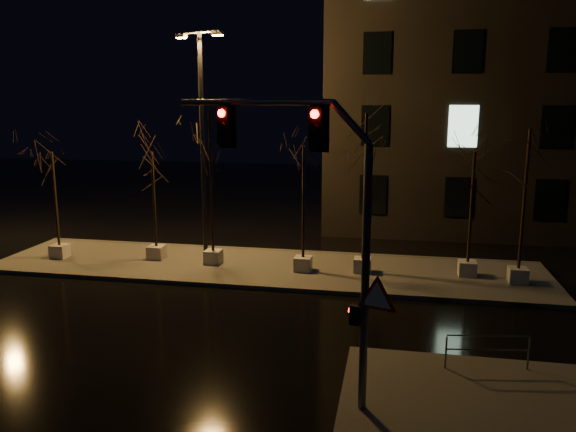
# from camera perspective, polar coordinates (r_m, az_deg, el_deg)

# --- Properties ---
(ground) EXTENTS (90.00, 90.00, 0.00)m
(ground) POSITION_cam_1_polar(r_m,az_deg,el_deg) (17.21, -7.06, -11.06)
(ground) COLOR black
(ground) RESTS_ON ground
(median) EXTENTS (22.00, 5.00, 0.15)m
(median) POSITION_cam_1_polar(r_m,az_deg,el_deg) (22.63, -2.40, -5.22)
(median) COLOR #4F4D46
(median) RESTS_ON ground
(sidewalk_corner) EXTENTS (7.00, 5.00, 0.15)m
(sidewalk_corner) POSITION_cam_1_polar(r_m,az_deg,el_deg) (13.52, 21.11, -18.05)
(sidewalk_corner) COLOR #4F4D46
(sidewalk_corner) RESTS_ON ground
(building) EXTENTS (25.00, 12.00, 15.00)m
(building) POSITION_cam_1_polar(r_m,az_deg,el_deg) (34.31, 26.66, 11.82)
(building) COLOR black
(building) RESTS_ON ground
(tree_0) EXTENTS (1.80, 1.80, 4.57)m
(tree_0) POSITION_cam_1_polar(r_m,az_deg,el_deg) (25.00, -22.72, 3.80)
(tree_0) COLOR #BBB6AE
(tree_0) RESTS_ON median
(tree_1) EXTENTS (1.80, 1.80, 4.59)m
(tree_1) POSITION_cam_1_polar(r_m,az_deg,el_deg) (23.51, -13.56, 3.97)
(tree_1) COLOR #BBB6AE
(tree_1) RESTS_ON median
(tree_2) EXTENTS (1.80, 1.80, 6.28)m
(tree_2) POSITION_cam_1_polar(r_m,az_deg,el_deg) (22.23, -7.91, 7.09)
(tree_2) COLOR #BBB6AE
(tree_2) RESTS_ON median
(tree_3) EXTENTS (1.80, 1.80, 4.97)m
(tree_3) POSITION_cam_1_polar(r_m,az_deg,el_deg) (21.14, 1.58, 4.27)
(tree_3) COLOR #BBB6AE
(tree_3) RESTS_ON median
(tree_4) EXTENTS (1.80, 1.80, 6.21)m
(tree_4) POSITION_cam_1_polar(r_m,az_deg,el_deg) (21.06, 7.89, 6.69)
(tree_4) COLOR #BBB6AE
(tree_4) RESTS_ON median
(tree_5) EXTENTS (1.80, 1.80, 4.79)m
(tree_5) POSITION_cam_1_polar(r_m,az_deg,el_deg) (21.62, 18.28, 3.50)
(tree_5) COLOR #BBB6AE
(tree_5) RESTS_ON median
(tree_6) EXTENTS (1.80, 1.80, 5.68)m
(tree_6) POSITION_cam_1_polar(r_m,az_deg,el_deg) (21.31, 23.13, 4.87)
(tree_6) COLOR #BBB6AE
(tree_6) RESTS_ON median
(traffic_signal_mast) EXTENTS (5.08, 1.70, 6.49)m
(traffic_signal_mast) POSITION_cam_1_polar(r_m,az_deg,el_deg) (11.67, 3.20, 0.81)
(traffic_signal_mast) COLOR #56595E
(traffic_signal_mast) RESTS_ON sidewalk_corner
(streetlight_main) EXTENTS (2.24, 0.99, 9.20)m
(streetlight_main) POSITION_cam_1_polar(r_m,az_deg,el_deg) (23.45, -8.73, 8.61)
(streetlight_main) COLOR black
(streetlight_main) RESTS_ON median
(guard_rail_a) EXTENTS (2.02, 0.35, 0.88)m
(guard_rail_a) POSITION_cam_1_polar(r_m,az_deg,el_deg) (14.84, 19.62, -12.42)
(guard_rail_a) COLOR #56595E
(guard_rail_a) RESTS_ON sidewalk_corner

